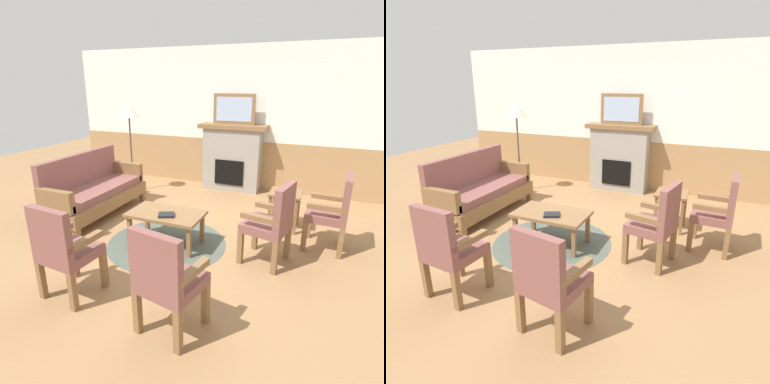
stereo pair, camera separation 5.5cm
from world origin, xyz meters
TOP-DOWN VIEW (x-y plane):
  - ground_plane at (0.00, 0.00)m, footprint 14.00×14.00m
  - wall_back at (0.00, 2.60)m, footprint 7.20×0.14m
  - fireplace at (0.00, 2.35)m, footprint 1.30×0.44m
  - framed_picture at (0.00, 2.35)m, footprint 0.80×0.04m
  - couch at (-1.62, 0.19)m, footprint 0.70×1.80m
  - coffee_table at (-0.11, -0.24)m, footprint 0.96×0.56m
  - round_rug at (-0.11, -0.24)m, footprint 1.57×1.57m
  - book_on_table at (-0.05, -0.34)m, footprint 0.25×0.22m
  - armchair_near_fireplace at (1.23, -0.19)m, footprint 0.56×0.56m
  - armchair_by_window_left at (1.87, 0.45)m, footprint 0.51×0.51m
  - armchair_front_left at (0.64, -1.68)m, footprint 0.56×0.56m
  - armchair_front_center at (-0.49, -1.62)m, footprint 0.51×0.51m
  - side_table at (1.23, 0.88)m, footprint 0.44×0.44m
  - floor_lamp_by_couch at (-1.74, 1.47)m, footprint 0.36×0.36m

SIDE VIEW (x-z plane):
  - ground_plane at x=0.00m, z-range 0.00..0.00m
  - round_rug at x=-0.11m, z-range 0.00..0.01m
  - coffee_table at x=-0.11m, z-range 0.17..0.61m
  - couch at x=-1.62m, z-range -0.09..0.89m
  - side_table at x=1.23m, z-range 0.16..0.71m
  - book_on_table at x=-0.05m, z-range 0.44..0.47m
  - armchair_near_fireplace at x=1.23m, z-range 0.05..1.03m
  - armchair_by_window_left at x=1.87m, z-range 0.05..1.03m
  - armchair_front_left at x=0.64m, z-range 0.05..1.03m
  - armchair_front_center at x=-0.49m, z-range 0.05..1.03m
  - fireplace at x=0.00m, z-range 0.01..1.29m
  - wall_back at x=0.00m, z-range -0.04..2.66m
  - floor_lamp_by_couch at x=-1.74m, z-range 0.61..2.29m
  - framed_picture at x=0.00m, z-range 1.28..1.84m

